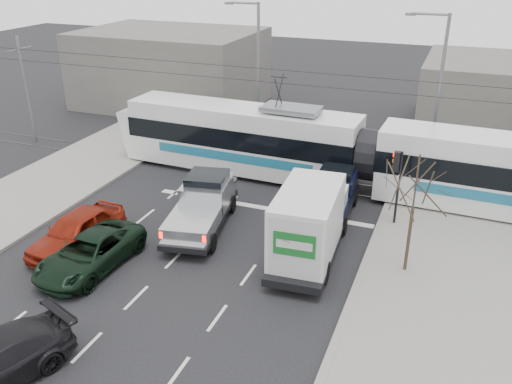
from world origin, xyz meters
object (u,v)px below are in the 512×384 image
(silver_pickup, at_px, (203,203))
(navy_pickup, at_px, (333,194))
(street_lamp_near, at_px, (436,86))
(traffic_signal, at_px, (397,172))
(bare_tree, at_px, (416,188))
(red_car, at_px, (77,231))
(tram, at_px, (368,156))
(box_truck, at_px, (310,223))
(street_lamp_far, at_px, (256,64))
(green_car, at_px, (90,253))

(silver_pickup, xyz_separation_m, navy_pickup, (5.45, 3.37, -0.07))
(silver_pickup, bearing_deg, street_lamp_near, 38.53)
(traffic_signal, bearing_deg, bare_tree, -74.24)
(traffic_signal, relative_size, red_car, 0.73)
(tram, relative_size, box_truck, 4.17)
(street_lamp_far, height_order, red_car, street_lamp_far)
(bare_tree, distance_m, street_lamp_far, 17.97)
(box_truck, distance_m, green_car, 9.17)
(silver_pickup, bearing_deg, bare_tree, -15.49)
(green_car, bearing_deg, traffic_signal, 39.84)
(street_lamp_near, height_order, box_truck, street_lamp_near)
(silver_pickup, xyz_separation_m, green_car, (-2.66, -5.12, -0.41))
(silver_pickup, bearing_deg, street_lamp_far, 89.42)
(bare_tree, bearing_deg, tram, 112.33)
(bare_tree, height_order, green_car, bare_tree)
(street_lamp_far, bearing_deg, green_car, -91.22)
(box_truck, bearing_deg, navy_pickup, 86.73)
(box_truck, xyz_separation_m, red_car, (-9.70, -2.95, -0.81))
(traffic_signal, height_order, street_lamp_far, street_lamp_far)
(tram, xyz_separation_m, silver_pickup, (-6.46, -6.62, -0.92))
(traffic_signal, relative_size, street_lamp_far, 0.40)
(traffic_signal, xyz_separation_m, green_car, (-11.04, -8.33, -2.02))
(red_car, bearing_deg, street_lamp_far, 87.10)
(bare_tree, relative_size, street_lamp_near, 0.56)
(red_car, bearing_deg, green_car, -32.64)
(street_lamp_near, bearing_deg, traffic_signal, -96.41)
(silver_pickup, relative_size, green_car, 1.27)
(box_truck, bearing_deg, street_lamp_near, 68.51)
(street_lamp_near, distance_m, tram, 5.80)
(street_lamp_near, relative_size, street_lamp_far, 1.00)
(bare_tree, relative_size, green_car, 0.96)
(tram, bearing_deg, traffic_signal, -58.66)
(tram, bearing_deg, box_truck, -95.19)
(bare_tree, relative_size, box_truck, 0.73)
(bare_tree, height_order, street_lamp_far, street_lamp_far)
(silver_pickup, distance_m, box_truck, 5.61)
(tram, bearing_deg, navy_pickup, -105.35)
(street_lamp_far, bearing_deg, silver_pickup, -79.83)
(bare_tree, relative_size, street_lamp_far, 0.56)
(bare_tree, relative_size, silver_pickup, 0.76)
(bare_tree, relative_size, tram, 0.18)
(tram, height_order, silver_pickup, tram)
(traffic_signal, bearing_deg, box_truck, -124.23)
(street_lamp_far, bearing_deg, traffic_signal, -41.72)
(traffic_signal, distance_m, street_lamp_near, 7.91)
(street_lamp_near, height_order, navy_pickup, street_lamp_near)
(street_lamp_near, height_order, green_car, street_lamp_near)
(bare_tree, bearing_deg, traffic_signal, 105.76)
(red_car, bearing_deg, silver_pickup, 47.09)
(street_lamp_far, xyz_separation_m, box_truck, (7.77, -13.74, -3.46))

